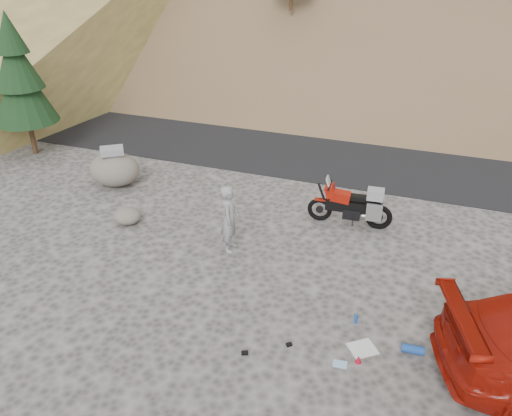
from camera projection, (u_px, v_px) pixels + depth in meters
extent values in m
plane|color=#3F3D3A|center=(280.00, 283.00, 11.69)|extent=(140.00, 140.00, 0.00)
cube|color=black|center=(350.00, 148.00, 19.11)|extent=(120.00, 7.00, 0.05)
cylinder|color=#351E13|center=(65.00, 7.00, 28.55)|extent=(0.15, 0.15, 1.26)
cylinder|color=#351E13|center=(32.00, 134.00, 18.32)|extent=(0.18, 0.18, 1.54)
cone|color=black|center=(21.00, 88.00, 17.50)|extent=(2.20, 2.20, 2.47)
cone|color=black|center=(15.00, 60.00, 17.05)|extent=(1.65, 1.65, 1.93)
cone|color=black|center=(8.00, 32.00, 16.60)|extent=(1.10, 1.10, 1.39)
torus|color=black|center=(320.00, 209.00, 14.11)|extent=(0.71, 0.18, 0.70)
cylinder|color=black|center=(320.00, 209.00, 14.11)|extent=(0.22, 0.08, 0.21)
torus|color=black|center=(379.00, 217.00, 13.72)|extent=(0.75, 0.20, 0.74)
cylinder|color=black|center=(379.00, 217.00, 13.72)|extent=(0.24, 0.10, 0.23)
cylinder|color=black|center=(323.00, 197.00, 13.90)|extent=(0.40, 0.09, 0.86)
cylinder|color=black|center=(330.00, 185.00, 13.68)|extent=(0.09, 0.66, 0.05)
cube|color=black|center=(348.00, 206.00, 13.81)|extent=(1.29, 0.35, 0.32)
cube|color=black|center=(352.00, 213.00, 13.89)|extent=(0.50, 0.35, 0.30)
cube|color=#9A1308|center=(340.00, 196.00, 13.74)|extent=(0.58, 0.36, 0.33)
cube|color=#9A1308|center=(330.00, 191.00, 13.75)|extent=(0.34, 0.38, 0.37)
cube|color=silver|center=(328.00, 182.00, 13.64)|extent=(0.15, 0.33, 0.27)
cube|color=black|center=(359.00, 198.00, 13.61)|extent=(0.60, 0.27, 0.13)
cube|color=black|center=(374.00, 201.00, 13.54)|extent=(0.38, 0.22, 0.11)
cube|color=silver|center=(374.00, 213.00, 13.40)|extent=(0.43, 0.16, 0.48)
cube|color=silver|center=(375.00, 204.00, 13.86)|extent=(0.43, 0.16, 0.48)
cube|color=gray|center=(376.00, 194.00, 13.43)|extent=(0.47, 0.39, 0.28)
cube|color=#9A1308|center=(320.00, 199.00, 13.96)|extent=(0.33, 0.15, 0.04)
cylinder|color=black|center=(352.00, 222.00, 13.80)|extent=(0.04, 0.22, 0.39)
cylinder|color=silver|center=(371.00, 216.00, 13.61)|extent=(0.49, 0.13, 0.14)
imported|color=gray|center=(231.00, 249.00, 12.97)|extent=(0.54, 0.72, 1.80)
ellipsoid|color=#5E5850|center=(115.00, 169.00, 16.09)|extent=(2.07, 1.94, 1.07)
cube|color=gray|center=(112.00, 151.00, 15.79)|extent=(0.82, 0.78, 0.18)
ellipsoid|color=#5E5850|center=(127.00, 216.00, 14.03)|extent=(0.98, 0.93, 0.46)
cube|color=white|center=(363.00, 349.00, 9.82)|extent=(0.68, 0.67, 0.02)
cylinder|color=#1B49A3|center=(413.00, 349.00, 9.70)|extent=(0.44, 0.20, 0.17)
cylinder|color=#1B49A3|center=(356.00, 319.00, 10.44)|extent=(0.10, 0.10, 0.21)
cone|color=#B40C1F|center=(359.00, 359.00, 9.48)|extent=(0.16, 0.16, 0.16)
cube|color=black|center=(245.00, 353.00, 9.71)|extent=(0.16, 0.14, 0.04)
cube|color=black|center=(289.00, 345.00, 9.91)|extent=(0.15, 0.14, 0.04)
cube|color=#90C3DF|center=(340.00, 364.00, 9.47)|extent=(0.29, 0.22, 0.01)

